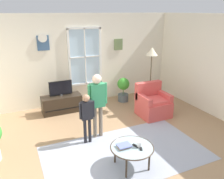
{
  "coord_description": "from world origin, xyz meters",
  "views": [
    {
      "loc": [
        -1.93,
        -3.76,
        2.69
      ],
      "look_at": [
        -0.03,
        0.44,
        1.11
      ],
      "focal_mm": 36.92,
      "sensor_mm": 36.0,
      "label": 1
    }
  ],
  "objects_px": {
    "remote_near_cup": "(136,146)",
    "person_green_shirt": "(97,99)",
    "armchair": "(153,104)",
    "person_black_shirt": "(87,113)",
    "remote_near_books": "(141,148)",
    "potted_plant_by_window": "(123,88)",
    "book_stack": "(124,146)",
    "tv_stand": "(62,104)",
    "coffee_table": "(132,148)",
    "cup": "(139,144)",
    "television": "(61,88)",
    "floor_lamp": "(152,58)"
  },
  "relations": [
    {
      "from": "remote_near_cup",
      "to": "person_green_shirt",
      "type": "height_order",
      "value": "person_green_shirt"
    },
    {
      "from": "armchair",
      "to": "person_black_shirt",
      "type": "distance_m",
      "value": 2.15
    },
    {
      "from": "remote_near_books",
      "to": "potted_plant_by_window",
      "type": "height_order",
      "value": "potted_plant_by_window"
    },
    {
      "from": "book_stack",
      "to": "remote_near_books",
      "type": "relative_size",
      "value": 1.71
    },
    {
      "from": "armchair",
      "to": "remote_near_books",
      "type": "bearing_deg",
      "value": -129.19
    },
    {
      "from": "tv_stand",
      "to": "coffee_table",
      "type": "bearing_deg",
      "value": -78.2
    },
    {
      "from": "remote_near_books",
      "to": "person_black_shirt",
      "type": "height_order",
      "value": "person_black_shirt"
    },
    {
      "from": "cup",
      "to": "remote_near_books",
      "type": "distance_m",
      "value": 0.07
    },
    {
      "from": "remote_near_cup",
      "to": "person_green_shirt",
      "type": "bearing_deg",
      "value": 100.7
    },
    {
      "from": "remote_near_books",
      "to": "remote_near_cup",
      "type": "height_order",
      "value": "same"
    },
    {
      "from": "coffee_table",
      "to": "tv_stand",
      "type": "bearing_deg",
      "value": 101.8
    },
    {
      "from": "remote_near_books",
      "to": "person_black_shirt",
      "type": "bearing_deg",
      "value": 115.58
    },
    {
      "from": "book_stack",
      "to": "cup",
      "type": "distance_m",
      "value": 0.27
    },
    {
      "from": "cup",
      "to": "person_black_shirt",
      "type": "bearing_deg",
      "value": 116.53
    },
    {
      "from": "cup",
      "to": "remote_near_cup",
      "type": "relative_size",
      "value": 0.78
    },
    {
      "from": "person_green_shirt",
      "to": "person_black_shirt",
      "type": "xyz_separation_m",
      "value": [
        -0.29,
        -0.15,
        -0.22
      ]
    },
    {
      "from": "armchair",
      "to": "cup",
      "type": "bearing_deg",
      "value": -129.96
    },
    {
      "from": "coffee_table",
      "to": "person_green_shirt",
      "type": "xyz_separation_m",
      "value": [
        -0.17,
        1.25,
        0.52
      ]
    },
    {
      "from": "tv_stand",
      "to": "book_stack",
      "type": "height_order",
      "value": "tv_stand"
    },
    {
      "from": "coffee_table",
      "to": "cup",
      "type": "bearing_deg",
      "value": -26.57
    },
    {
      "from": "coffee_table",
      "to": "television",
      "type": "bearing_deg",
      "value": 101.81
    },
    {
      "from": "coffee_table",
      "to": "book_stack",
      "type": "bearing_deg",
      "value": 159.38
    },
    {
      "from": "armchair",
      "to": "person_black_shirt",
      "type": "height_order",
      "value": "person_black_shirt"
    },
    {
      "from": "book_stack",
      "to": "floor_lamp",
      "type": "xyz_separation_m",
      "value": [
        1.94,
        2.15,
        1.03
      ]
    },
    {
      "from": "book_stack",
      "to": "cup",
      "type": "height_order",
      "value": "cup"
    },
    {
      "from": "remote_near_books",
      "to": "person_black_shirt",
      "type": "distance_m",
      "value": 1.36
    },
    {
      "from": "person_green_shirt",
      "to": "person_black_shirt",
      "type": "bearing_deg",
      "value": -153.22
    },
    {
      "from": "floor_lamp",
      "to": "person_green_shirt",
      "type": "bearing_deg",
      "value": -154.22
    },
    {
      "from": "television",
      "to": "remote_near_cup",
      "type": "distance_m",
      "value": 3.01
    },
    {
      "from": "book_stack",
      "to": "person_black_shirt",
      "type": "height_order",
      "value": "person_black_shirt"
    },
    {
      "from": "person_green_shirt",
      "to": "potted_plant_by_window",
      "type": "xyz_separation_m",
      "value": [
        1.49,
        1.68,
        -0.48
      ]
    },
    {
      "from": "remote_near_cup",
      "to": "floor_lamp",
      "type": "relative_size",
      "value": 0.08
    },
    {
      "from": "armchair",
      "to": "floor_lamp",
      "type": "distance_m",
      "value": 1.27
    },
    {
      "from": "coffee_table",
      "to": "remote_near_cup",
      "type": "distance_m",
      "value": 0.08
    },
    {
      "from": "coffee_table",
      "to": "cup",
      "type": "height_order",
      "value": "cup"
    },
    {
      "from": "tv_stand",
      "to": "person_black_shirt",
      "type": "relative_size",
      "value": 0.98
    },
    {
      "from": "television",
      "to": "armchair",
      "type": "relative_size",
      "value": 0.71
    },
    {
      "from": "coffee_table",
      "to": "potted_plant_by_window",
      "type": "height_order",
      "value": "potted_plant_by_window"
    },
    {
      "from": "coffee_table",
      "to": "book_stack",
      "type": "relative_size",
      "value": 3.27
    },
    {
      "from": "cup",
      "to": "television",
      "type": "bearing_deg",
      "value": 103.69
    },
    {
      "from": "remote_near_books",
      "to": "potted_plant_by_window",
      "type": "bearing_deg",
      "value": 68.32
    },
    {
      "from": "book_stack",
      "to": "potted_plant_by_window",
      "type": "height_order",
      "value": "potted_plant_by_window"
    },
    {
      "from": "remote_near_cup",
      "to": "potted_plant_by_window",
      "type": "height_order",
      "value": "potted_plant_by_window"
    },
    {
      "from": "armchair",
      "to": "remote_near_books",
      "type": "xyz_separation_m",
      "value": [
        -1.46,
        -1.79,
        0.09
      ]
    },
    {
      "from": "book_stack",
      "to": "remote_near_books",
      "type": "xyz_separation_m",
      "value": [
        0.25,
        -0.16,
        -0.02
      ]
    },
    {
      "from": "book_stack",
      "to": "cup",
      "type": "relative_size",
      "value": 2.2
    },
    {
      "from": "tv_stand",
      "to": "book_stack",
      "type": "distance_m",
      "value": 2.9
    },
    {
      "from": "remote_near_cup",
      "to": "potted_plant_by_window",
      "type": "bearing_deg",
      "value": 67.0
    },
    {
      "from": "coffee_table",
      "to": "remote_near_cup",
      "type": "bearing_deg",
      "value": -12.37
    },
    {
      "from": "armchair",
      "to": "remote_near_cup",
      "type": "distance_m",
      "value": 2.27
    }
  ]
}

